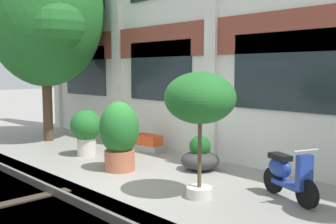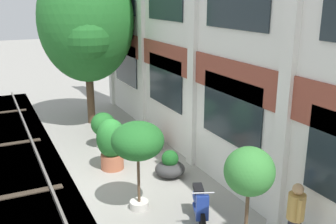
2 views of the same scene
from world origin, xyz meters
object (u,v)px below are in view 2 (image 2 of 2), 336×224
potted_plant_wide_bowl (170,166)px  potted_plant_square_trough (152,141)px  scooter_second_parked (199,204)px  broadleaf_tree (86,23)px  resident_by_doorway (295,219)px  potted_plant_low_pan (249,175)px  potted_plant_fluted_column (112,143)px  potted_plant_terracotta_small (138,143)px  potted_plant_ribbed_drum (103,127)px

potted_plant_wide_bowl → potted_plant_square_trough: (-2.34, 0.44, -0.08)m
potted_plant_wide_bowl → scooter_second_parked: scooter_second_parked is taller
broadleaf_tree → scooter_second_parked: size_ratio=4.96×
resident_by_doorway → scooter_second_parked: bearing=-34.7°
potted_plant_low_pan → broadleaf_tree: bearing=-178.4°
potted_plant_fluted_column → potted_plant_terracotta_small: potted_plant_terracotta_small is taller
potted_plant_ribbed_drum → resident_by_doorway: 7.72m
potted_plant_low_pan → potted_plant_wide_bowl: (-4.20, 0.44, -1.64)m
potted_plant_fluted_column → potted_plant_square_trough: (-1.10, 1.79, -0.61)m
potted_plant_ribbed_drum → potted_plant_wide_bowl: size_ratio=1.40×
potted_plant_fluted_column → resident_by_doorway: resident_by_doorway is taller
potted_plant_square_trough → potted_plant_terracotta_small: potted_plant_terracotta_small is taller
potted_plant_fluted_column → potted_plant_terracotta_small: bearing=-3.0°
potted_plant_fluted_column → potted_plant_wide_bowl: bearing=47.6°
potted_plant_wide_bowl → resident_by_doorway: size_ratio=0.53×
potted_plant_wide_bowl → potted_plant_square_trough: bearing=169.4°
potted_plant_square_trough → resident_by_doorway: (6.78, 0.12, 0.66)m
potted_plant_fluted_column → scooter_second_parked: 3.80m
potted_plant_wide_bowl → potted_plant_square_trough: 2.38m
potted_plant_fluted_column → scooter_second_parked: size_ratio=1.20×
potted_plant_ribbed_drum → broadleaf_tree: bearing=173.3°
scooter_second_parked → potted_plant_ribbed_drum: bearing=-151.7°
potted_plant_ribbed_drum → potted_plant_terracotta_small: 4.56m
scooter_second_parked → resident_by_doorway: 2.28m
broadleaf_tree → potted_plant_wide_bowl: size_ratio=7.44×
broadleaf_tree → potted_plant_terracotta_small: broadleaf_tree is taller
potted_plant_fluted_column → potted_plant_terracotta_small: size_ratio=0.70×
potted_plant_low_pan → potted_plant_square_trough: size_ratio=2.56×
potted_plant_fluted_column → potted_plant_ribbed_drum: (-1.87, 0.29, -0.12)m
broadleaf_tree → scooter_second_parked: broadleaf_tree is taller
potted_plant_low_pan → potted_plant_ribbed_drum: 7.44m
potted_plant_fluted_column → potted_plant_wide_bowl: size_ratio=1.80×
scooter_second_parked → resident_by_doorway: size_ratio=0.80×
broadleaf_tree → potted_plant_low_pan: 10.35m
broadleaf_tree → resident_by_doorway: (10.36, 1.29, -3.15)m
potted_plant_low_pan → potted_plant_square_trough: 6.82m
potted_plant_ribbed_drum → potted_plant_square_trough: 1.75m
potted_plant_low_pan → resident_by_doorway: potted_plant_low_pan is taller
potted_plant_low_pan → scooter_second_parked: potted_plant_low_pan is taller
potted_plant_ribbed_drum → potted_plant_terracotta_small: potted_plant_terracotta_small is taller
potted_plant_low_pan → scooter_second_parked: bearing=179.5°
potted_plant_terracotta_small → scooter_second_parked: 2.02m
potted_plant_fluted_column → potted_plant_wide_bowl: (1.24, 1.36, -0.53)m
potted_plant_fluted_column → resident_by_doorway: size_ratio=0.96×
potted_plant_ribbed_drum → scooter_second_parked: (5.54, 0.64, -0.28)m
potted_plant_terracotta_small → scooter_second_parked: potted_plant_terracotta_small is taller
potted_plant_square_trough → scooter_second_parked: size_ratio=0.74×
potted_plant_wide_bowl → scooter_second_parked: size_ratio=0.67×
potted_plant_low_pan → potted_plant_terracotta_small: (-2.89, -1.05, -0.20)m
resident_by_doorway → potted_plant_terracotta_small: bearing=-27.5°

